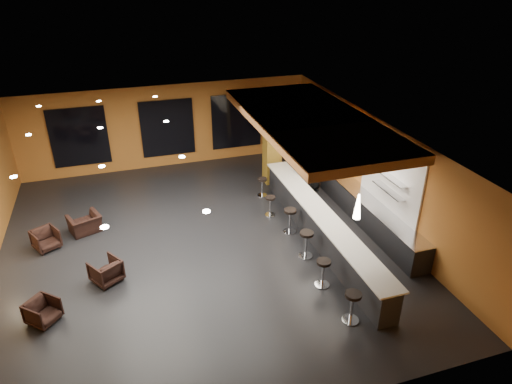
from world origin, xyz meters
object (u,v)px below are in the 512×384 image
object	(u,v)px
prep_counter	(368,213)
staff_a	(305,181)
bar_stool_2	(306,241)
bar_stool_4	(270,203)
pendant_2	(288,140)
pendant_0	(358,206)
bar_stool_0	(352,303)
armchair_d	(85,224)
staff_c	(313,170)
column	(272,141)
bar_stool_1	(323,270)
armchair_c	(46,239)
armchair_a	(43,311)
bar_counter	(320,228)
bar_stool_3	(290,218)
armchair_b	(106,271)
staff_b	(307,177)
pendant_1	(317,168)
bar_stool_5	(262,185)

from	to	relation	value
prep_counter	staff_a	bearing A→B (deg)	122.62
bar_stool_2	bar_stool_4	xyz separation A→B (m)	(-0.20, 2.67, -0.09)
pendant_2	pendant_0	bearing A→B (deg)	-90.00
bar_stool_0	bar_stool_4	distance (m)	5.56
armchair_d	bar_stool_0	distance (m)	8.99
pendant_2	staff_c	bearing A→B (deg)	18.78
column	staff_c	world-z (taller)	column
prep_counter	staff_c	world-z (taller)	staff_c
bar_stool_1	armchair_c	bearing A→B (deg)	150.10
armchair_a	bar_stool_0	xyz separation A→B (m)	(7.27, -2.30, 0.24)
staff_c	staff_a	bearing A→B (deg)	-124.71
bar_counter	bar_stool_0	world-z (taller)	bar_counter
pendant_0	bar_stool_0	size ratio (longest dim) A/B	0.82
bar_stool_3	prep_counter	bearing A→B (deg)	-6.84
armchair_d	bar_stool_2	world-z (taller)	bar_stool_2
armchair_c	bar_stool_0	distance (m)	9.42
prep_counter	armchair_c	distance (m)	10.38
armchair_b	bar_stool_0	world-z (taller)	bar_stool_0
prep_counter	pendant_2	world-z (taller)	pendant_2
staff_a	bar_counter	bearing A→B (deg)	-86.10
bar_counter	staff_c	size ratio (longest dim) A/B	4.83
bar_counter	bar_stool_4	bearing A→B (deg)	114.60
staff_b	armchair_b	size ratio (longest dim) A/B	2.19
column	staff_a	size ratio (longest dim) A/B	2.13
pendant_1	bar_stool_2	bearing A→B (deg)	-123.98
pendant_1	armchair_c	world-z (taller)	pendant_1
prep_counter	bar_stool_5	distance (m)	4.10
bar_stool_3	bar_stool_5	world-z (taller)	bar_stool_3
prep_counter	column	size ratio (longest dim) A/B	1.71
armchair_a	bar_counter	bearing A→B (deg)	-39.50
armchair_b	bar_stool_0	bearing A→B (deg)	116.32
staff_b	armchair_b	distance (m)	7.92
armchair_c	bar_stool_4	distance (m)	7.29
bar_counter	bar_stool_5	distance (m)	3.62
bar_stool_2	bar_stool_5	xyz separation A→B (m)	(-0.01, 4.14, -0.08)
bar_stool_3	bar_stool_5	xyz separation A→B (m)	(-0.05, 2.71, -0.07)
pendant_0	staff_c	xyz separation A→B (m)	(1.28, 5.43, -1.52)
bar_counter	armchair_a	world-z (taller)	bar_counter
armchair_c	bar_stool_2	bearing A→B (deg)	-49.47
bar_stool_5	staff_b	bearing A→B (deg)	-19.63
prep_counter	pendant_0	world-z (taller)	pendant_0
pendant_2	armchair_b	bearing A→B (deg)	-155.20
pendant_1	staff_c	xyz separation A→B (m)	(1.28, 2.93, -1.52)
prep_counter	bar_stool_1	xyz separation A→B (m)	(-2.85, -2.51, 0.10)
staff_a	armchair_d	distance (m)	7.73
bar_stool_0	staff_c	bearing A→B (deg)	73.57
prep_counter	bar_stool_1	distance (m)	3.80
armchair_d	staff_c	bearing A→B (deg)	163.45
armchair_c	pendant_0	bearing A→B (deg)	-55.90
column	armchair_c	bearing A→B (deg)	-163.99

